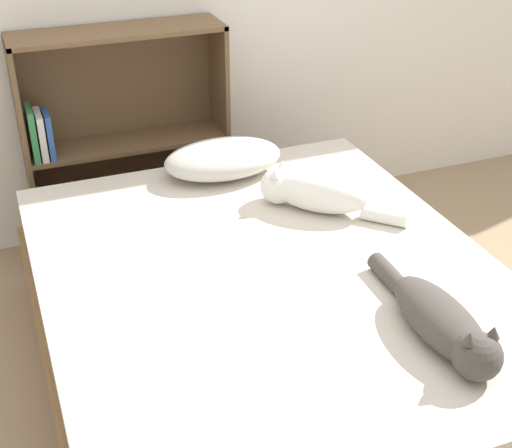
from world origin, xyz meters
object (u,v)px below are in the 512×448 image
Objects in this scene: bed at (270,331)px; cat_dark at (444,324)px; cat_light at (312,191)px; pillow at (223,159)px; bookshelf at (121,138)px.

bed is 2.95× the size of cat_dark.
pillow is at bearing -18.00° from cat_light.
bookshelf is (-0.54, 0.89, -0.06)m from cat_light.
cat_dark is 1.82m from bookshelf.
cat_light reaches higher than cat_dark.
bed is 3.72× the size of pillow.
cat_light is 0.84m from cat_dark.
bed is at bearing 91.83° from cat_light.
bookshelf is at bearing 101.00° from bed.
cat_dark reaches higher than bed.
bookshelf reaches higher than cat_dark.
bed is 0.67m from cat_dark.
bed is at bearing -147.05° from cat_dark.
bed is 1.27m from bookshelf.
pillow reaches higher than bed.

